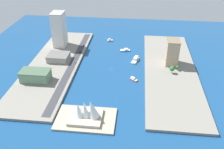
# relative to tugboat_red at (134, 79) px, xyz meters

# --- Properties ---
(ground_plane) EXTENTS (440.00, 440.00, 0.00)m
(ground_plane) POSITION_rel_tugboat_red_xyz_m (32.52, -26.91, -1.42)
(ground_plane) COLOR navy
(quay_west) EXTENTS (70.00, 240.00, 3.10)m
(quay_west) POSITION_rel_tugboat_red_xyz_m (-49.78, -26.91, 0.13)
(quay_west) COLOR gray
(quay_west) RESTS_ON ground_plane
(quay_east) EXTENTS (70.00, 240.00, 3.10)m
(quay_east) POSITION_rel_tugboat_red_xyz_m (114.82, -26.91, 0.13)
(quay_east) COLOR gray
(quay_east) RESTS_ON ground_plane
(peninsula_point) EXTENTS (62.02, 39.61, 2.00)m
(peninsula_point) POSITION_rel_tugboat_red_xyz_m (46.81, 82.44, -0.42)
(peninsula_point) COLOR #A89E89
(peninsula_point) RESTS_ON ground_plane
(road_strip) EXTENTS (9.76, 228.00, 0.15)m
(road_strip) POSITION_rel_tugboat_red_xyz_m (88.44, -26.91, 1.76)
(road_strip) COLOR #38383D
(road_strip) RESTS_ON quay_east
(tugboat_red) EXTENTS (11.19, 10.10, 3.69)m
(tugboat_red) POSITION_rel_tugboat_red_xyz_m (0.00, 0.00, 0.00)
(tugboat_red) COLOR red
(tugboat_red) RESTS_ON ground_plane
(catamaran_blue) EXTENTS (17.26, 9.68, 3.85)m
(catamaran_blue) POSITION_rel_tugboat_red_xyz_m (16.25, -86.26, -0.05)
(catamaran_blue) COLOR blue
(catamaran_blue) RESTS_ON ground_plane
(yacht_sleek_gray) EXTENTS (11.36, 7.42, 4.44)m
(yacht_sleek_gray) POSITION_rel_tugboat_red_xyz_m (45.25, -122.31, 0.11)
(yacht_sleek_gray) COLOR #999EA3
(yacht_sleek_gray) RESTS_ON ground_plane
(ferry_white_commuter) EXTENTS (12.25, 22.84, 5.77)m
(ferry_white_commuter) POSITION_rel_tugboat_red_xyz_m (-0.86, -53.38, 0.77)
(ferry_white_commuter) COLOR silver
(ferry_white_commuter) RESTS_ON ground_plane
(terminal_long_green) EXTENTS (37.54, 21.01, 14.05)m
(terminal_long_green) POSITION_rel_tugboat_red_xyz_m (124.16, 18.96, 8.74)
(terminal_long_green) COLOR slate
(terminal_long_green) RESTS_ON quay_east
(hotel_broad_white) EXTENTS (19.40, 25.77, 55.41)m
(hotel_broad_white) POSITION_rel_tugboat_red_xyz_m (123.37, -89.58, 29.42)
(hotel_broad_white) COLOR silver
(hotel_broad_white) RESTS_ON quay_east
(carpark_squat_concrete) EXTENTS (30.77, 26.07, 9.38)m
(carpark_squat_concrete) POSITION_rel_tugboat_red_xyz_m (111.73, -38.27, 6.41)
(carpark_squat_concrete) COLOR gray
(carpark_squat_concrete) RESTS_ON quay_east
(apartment_midrise_tan) EXTENTS (17.34, 23.51, 36.45)m
(apartment_midrise_tan) POSITION_rel_tugboat_red_xyz_m (-51.70, -45.81, 19.94)
(apartment_midrise_tan) COLOR tan
(apartment_midrise_tan) RESTS_ON quay_west
(hatchback_blue) EXTENTS (2.10, 4.96, 1.62)m
(hatchback_blue) POSITION_rel_tugboat_red_xyz_m (85.99, -91.30, 2.63)
(hatchback_blue) COLOR black
(hatchback_blue) RESTS_ON road_strip
(suv_black) EXTENTS (2.12, 5.04, 1.46)m
(suv_black) POSITION_rel_tugboat_red_xyz_m (85.62, -67.28, 2.56)
(suv_black) COLOR black
(suv_black) RESTS_ON road_strip
(van_white) EXTENTS (2.05, 4.54, 1.72)m
(van_white) POSITION_rel_tugboat_red_xyz_m (85.68, -31.51, 2.66)
(van_white) COLOR black
(van_white) RESTS_ON road_strip
(traffic_light_waterfront) EXTENTS (0.36, 0.36, 6.50)m
(traffic_light_waterfront) POSITION_rel_tugboat_red_xyz_m (82.12, -9.64, 6.03)
(traffic_light_waterfront) COLOR black
(traffic_light_waterfront) RESTS_ON quay_east
(opera_landmark) EXTENTS (33.78, 28.53, 23.74)m
(opera_landmark) POSITION_rel_tugboat_red_xyz_m (45.76, 82.44, 8.89)
(opera_landmark) COLOR #BCAD93
(opera_landmark) RESTS_ON peninsula_point
(park_tree_cluster) EXTENTS (13.82, 13.68, 10.11)m
(park_tree_cluster) POSITION_rel_tugboat_red_xyz_m (-52.10, -20.06, 8.01)
(park_tree_cluster) COLOR brown
(park_tree_cluster) RESTS_ON quay_west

